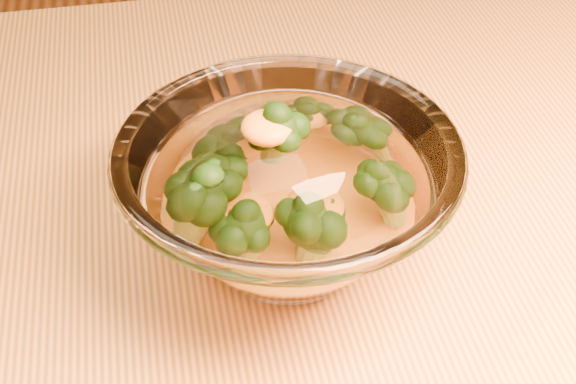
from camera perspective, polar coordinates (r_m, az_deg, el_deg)
The scene contains 4 objects.
table at distance 0.62m, azimuth 2.09°, elevation -11.35°, with size 1.20×0.80×0.75m.
glass_bowl at distance 0.51m, azimuth -0.00°, elevation -0.40°, with size 0.22×0.22×0.10m.
cheese_sauce at distance 0.53m, azimuth -0.00°, elevation -2.07°, with size 0.11×0.11×0.03m, color orange.
broccoli_heap at distance 0.50m, azimuth -0.89°, elevation 0.79°, with size 0.16×0.13×0.08m.
Camera 1 is at (-0.09, -0.37, 1.14)m, focal length 50.00 mm.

